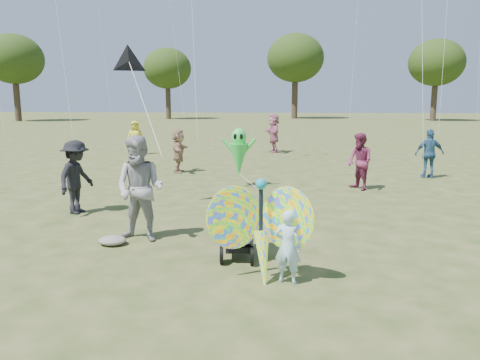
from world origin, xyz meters
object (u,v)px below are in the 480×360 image
(child_girl, at_px, (288,247))
(alien_kite, at_px, (239,154))
(crowd_b, at_px, (76,177))
(crowd_c, at_px, (429,154))
(crowd_j, at_px, (274,133))
(butterfly_kite, at_px, (262,231))
(adult_man, at_px, (140,189))
(crowd_d, at_px, (178,151))
(jogging_stroller, at_px, (239,220))
(crowd_g, at_px, (135,138))
(crowd_e, at_px, (360,162))

(child_girl, bearing_deg, alien_kite, -63.94)
(alien_kite, bearing_deg, crowd_b, -132.82)
(crowd_c, bearing_deg, crowd_j, -58.08)
(crowd_j, height_order, butterfly_kite, crowd_j)
(adult_man, relative_size, crowd_d, 1.26)
(crowd_d, height_order, jogging_stroller, crowd_d)
(crowd_b, relative_size, crowd_j, 0.90)
(crowd_c, distance_m, butterfly_kite, 10.60)
(crowd_b, height_order, jogging_stroller, crowd_b)
(crowd_c, distance_m, crowd_j, 8.71)
(crowd_b, distance_m, crowd_g, 11.41)
(crowd_g, bearing_deg, butterfly_kite, -76.53)
(child_girl, height_order, butterfly_kite, butterfly_kite)
(crowd_g, relative_size, jogging_stroller, 1.44)
(crowd_d, relative_size, crowd_e, 0.94)
(butterfly_kite, bearing_deg, crowd_e, 70.68)
(adult_man, distance_m, crowd_d, 8.08)
(crowd_g, distance_m, butterfly_kite, 16.20)
(crowd_e, distance_m, butterfly_kite, 7.46)
(crowd_g, bearing_deg, adult_man, -82.35)
(child_girl, xyz_separation_m, butterfly_kite, (-0.37, 0.06, 0.20))
(crowd_e, height_order, crowd_g, crowd_e)
(crowd_j, height_order, alien_kite, crowd_j)
(child_girl, height_order, crowd_c, crowd_c)
(crowd_b, bearing_deg, crowd_j, -6.82)
(crowd_b, height_order, crowd_e, crowd_b)
(adult_man, bearing_deg, child_girl, -22.74)
(crowd_b, xyz_separation_m, butterfly_kite, (4.36, -3.62, -0.10))
(crowd_g, xyz_separation_m, crowd_j, (6.39, 1.45, 0.15))
(jogging_stroller, bearing_deg, crowd_g, 108.69)
(jogging_stroller, relative_size, alien_kite, 0.63)
(adult_man, relative_size, crowd_g, 1.23)
(crowd_b, distance_m, crowd_j, 13.32)
(crowd_d, bearing_deg, adult_man, -175.04)
(crowd_c, xyz_separation_m, crowd_j, (-5.24, 6.95, 0.13))
(adult_man, height_order, crowd_g, adult_man)
(crowd_c, relative_size, butterfly_kite, 0.92)
(crowd_d, relative_size, alien_kite, 0.88)
(crowd_e, distance_m, crowd_j, 9.60)
(crowd_d, height_order, crowd_g, crowd_g)
(child_girl, relative_size, crowd_b, 0.64)
(adult_man, relative_size, crowd_c, 1.20)
(crowd_c, relative_size, crowd_d, 1.05)
(jogging_stroller, bearing_deg, crowd_d, 103.49)
(crowd_j, bearing_deg, child_girl, -11.03)
(crowd_b, height_order, crowd_d, crowd_b)
(crowd_c, bearing_deg, crowd_g, -30.39)
(crowd_e, relative_size, crowd_j, 0.88)
(adult_man, height_order, crowd_c, adult_man)
(crowd_c, distance_m, crowd_g, 12.86)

